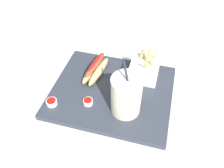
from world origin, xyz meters
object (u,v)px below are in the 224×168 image
Objects in this scene: fries_basket at (145,70)px; hot_dog_1 at (96,69)px; soda_cup at (126,95)px; ketchup_cup_1 at (88,102)px; ketchup_cup_2 at (52,102)px.

hot_dog_1 is (0.18, 0.03, -0.01)m from fries_basket.
ketchup_cup_1 is (0.13, 0.01, -0.06)m from soda_cup.
soda_cup is 1.25× the size of hot_dog_1.
fries_basket reaches higher than hot_dog_1.
ketchup_cup_2 is at bearing 16.53° from ketchup_cup_1.
soda_cup is 0.20m from hot_dog_1.
soda_cup reaches higher than hot_dog_1.
fries_basket is at bearing -170.23° from hot_dog_1.
ketchup_cup_1 is at bearing 3.75° from soda_cup.
soda_cup is 6.28× the size of ketchup_cup_1.
fries_basket is 0.35m from ketchup_cup_2.
fries_basket is at bearing -132.54° from ketchup_cup_1.
fries_basket is 3.98× the size of ketchup_cup_1.
fries_basket is (-0.03, -0.17, -0.03)m from soda_cup.
ketchup_cup_1 is (-0.02, 0.14, -0.02)m from hot_dog_1.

